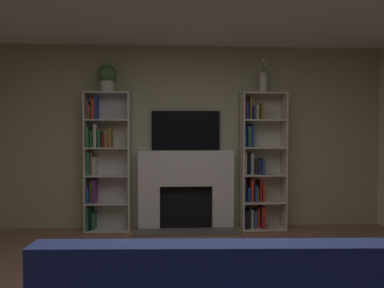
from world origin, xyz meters
The scene contains 7 objects.
wall_back_accent centered at (0.00, 2.76, 1.29)m, with size 5.80×0.06×2.58m, color tan.
fireplace centered at (0.00, 2.63, 0.57)m, with size 1.43×0.50×1.10m.
tv centered at (0.00, 2.70, 1.38)m, with size 0.96×0.06×0.55m, color black.
bookshelf_left centered at (-1.15, 2.63, 0.98)m, with size 0.61×0.27×1.90m.
bookshelf_right centered at (1.01, 2.61, 0.87)m, with size 0.61×0.32×1.90m.
potted_plant centered at (-1.08, 2.58, 2.11)m, with size 0.25×0.25×0.38m.
vase_with_flowers centered at (1.08, 2.58, 2.07)m, with size 0.12×0.12×0.48m.
Camera 1 is at (-0.20, -2.46, 1.36)m, focal length 34.04 mm.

